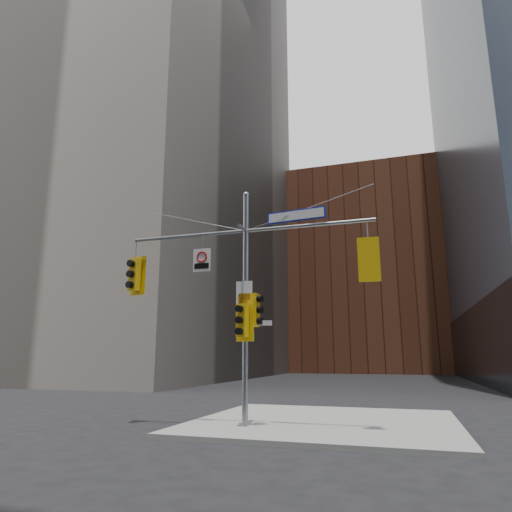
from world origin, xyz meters
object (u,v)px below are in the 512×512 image
Objects in this scene: traffic_light_west_arm at (135,275)px; street_sign_blade at (296,215)px; traffic_light_pole_side at (255,310)px; traffic_light_pole_front at (242,320)px; regulatory_sign_arm at (202,259)px; traffic_light_east_arm at (369,260)px; signal_assembly at (246,280)px.

traffic_light_west_arm is 5.81m from street_sign_blade.
traffic_light_pole_side is (4.29, -0.01, -1.31)m from traffic_light_west_arm.
street_sign_blade is at bearing 20.73° from traffic_light_pole_front.
traffic_light_pole_side is 2.47m from regulatory_sign_arm.
street_sign_blade is at bearing 10.38° from traffic_light_west_arm.
traffic_light_pole_side is 0.53m from traffic_light_pole_front.
traffic_light_east_arm is at bearing 15.40° from traffic_light_pole_front.
signal_assembly is at bearing -0.70° from regulatory_sign_arm.
traffic_light_west_arm reaches higher than traffic_light_pole_front.
traffic_light_east_arm is 1.05× the size of traffic_light_pole_front.
traffic_light_west_arm is 1.04× the size of traffic_light_east_arm.
street_sign_blade is (5.60, -0.01, 1.55)m from traffic_light_west_arm.
signal_assembly is 8.03× the size of traffic_light_pole_side.
signal_assembly is 6.25× the size of traffic_light_east_arm.
regulatory_sign_arm is (2.48, -0.03, 0.37)m from traffic_light_west_arm.
traffic_light_west_arm is at bearing 179.81° from signal_assembly.
traffic_light_west_arm is 2.51m from regulatory_sign_arm.
regulatory_sign_arm reaches higher than traffic_light_east_arm.
traffic_light_west_arm is 1.80× the size of regulatory_sign_arm.
traffic_light_east_arm is 1.73× the size of regulatory_sign_arm.
traffic_light_east_arm is (3.74, 0.00, 0.38)m from signal_assembly.
signal_assembly is 6.00× the size of traffic_light_west_arm.
traffic_light_pole_front is (-3.74, -0.27, -1.64)m from traffic_light_east_arm.
traffic_light_pole_side is at bearing -2.56° from traffic_light_east_arm.
street_sign_blade is (1.63, 0.00, 1.93)m from signal_assembly.
regulatory_sign_arm reaches higher than traffic_light_west_arm.
traffic_light_west_arm is at bearing -2.63° from traffic_light_east_arm.
traffic_light_west_arm is 1.09× the size of traffic_light_pole_front.
traffic_light_pole_side is 0.53× the size of street_sign_blade.
regulatory_sign_arm is at bearing 9.71° from traffic_light_west_arm.
regulatory_sign_arm is at bearing -2.31° from traffic_light_east_arm.
traffic_light_east_arm is 0.68× the size of street_sign_blade.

